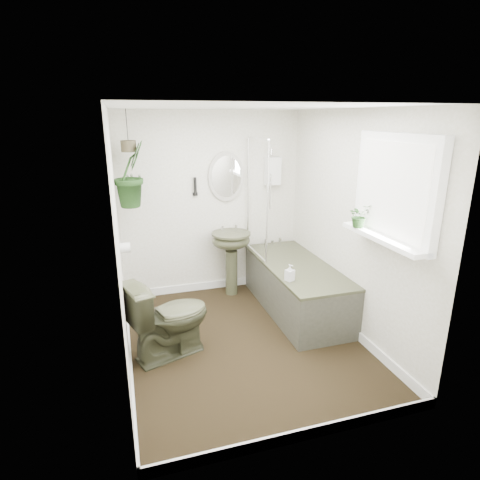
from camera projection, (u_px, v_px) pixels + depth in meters
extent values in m
cube|color=black|center=(244.00, 342.00, 4.15)|extent=(2.30, 2.80, 0.02)
cube|color=white|center=(245.00, 106.00, 3.46)|extent=(2.30, 2.80, 0.02)
cube|color=white|center=(211.00, 204.00, 5.09)|extent=(2.30, 0.02, 2.30)
cube|color=white|center=(312.00, 295.00, 2.52)|extent=(2.30, 0.02, 2.30)
cube|color=white|center=(118.00, 245.00, 3.48)|extent=(0.02, 2.80, 2.30)
cube|color=white|center=(352.00, 225.00, 4.13)|extent=(0.02, 2.80, 2.30)
cube|color=white|center=(244.00, 337.00, 4.13)|extent=(2.30, 2.80, 0.10)
cube|color=white|center=(273.00, 171.00, 5.13)|extent=(0.20, 0.10, 0.35)
ellipsoid|color=#B0AB9E|center=(226.00, 177.00, 5.01)|extent=(0.46, 0.03, 0.62)
cylinder|color=black|center=(195.00, 186.00, 4.92)|extent=(0.04, 0.04, 0.22)
cylinder|color=white|center=(125.00, 248.00, 4.21)|extent=(0.11, 0.11, 0.11)
cube|color=white|center=(395.00, 189.00, 3.32)|extent=(0.08, 1.00, 0.90)
cube|color=white|center=(383.00, 238.00, 3.43)|extent=(0.18, 1.00, 0.04)
cube|color=white|center=(391.00, 189.00, 3.31)|extent=(0.01, 0.86, 0.76)
imported|color=#3A3C28|center=(169.00, 317.00, 3.80)|extent=(0.89, 0.68, 0.80)
imported|color=black|center=(359.00, 216.00, 3.65)|extent=(0.21, 0.18, 0.22)
imported|color=black|center=(131.00, 174.00, 4.35)|extent=(0.49, 0.51, 0.72)
imported|color=#282526|center=(290.00, 273.00, 4.17)|extent=(0.11, 0.11, 0.18)
cylinder|color=#3B3423|center=(128.00, 146.00, 4.26)|extent=(0.16, 0.16, 0.12)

